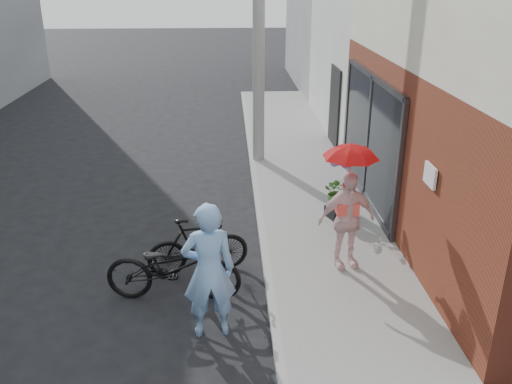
{
  "coord_description": "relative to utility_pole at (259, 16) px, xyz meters",
  "views": [
    {
      "loc": [
        0.38,
        -6.7,
        4.46
      ],
      "look_at": [
        0.8,
        1.47,
        1.1
      ],
      "focal_mm": 38.0,
      "sensor_mm": 36.0,
      "label": 1
    }
  ],
  "objects": [
    {
      "name": "bike_left",
      "position": [
        -1.56,
        -5.9,
        -2.99
      ],
      "size": [
        2.01,
        0.86,
        1.03
      ],
      "primitive_type": "imported",
      "rotation": [
        0.0,
        0.0,
        1.48
      ],
      "color": "black",
      "rests_on": "ground"
    },
    {
      "name": "plaster_building",
      "position": [
        6.1,
        3.0,
        0.0
      ],
      "size": [
        8.0,
        6.0,
        7.0
      ],
      "primitive_type": "cube",
      "color": "silver",
      "rests_on": "ground"
    },
    {
      "name": "curb",
      "position": [
        -0.16,
        -4.0,
        -3.44
      ],
      "size": [
        0.12,
        24.0,
        0.12
      ],
      "primitive_type": "cube",
      "color": "#9E9E99",
      "rests_on": "ground"
    },
    {
      "name": "planter",
      "position": [
        1.3,
        -3.46,
        -3.28
      ],
      "size": [
        0.48,
        0.48,
        0.19
      ],
      "primitive_type": "cube",
      "rotation": [
        0.0,
        0.0,
        0.36
      ],
      "color": "black",
      "rests_on": "sidewalk"
    },
    {
      "name": "officer",
      "position": [
        -1.01,
        -6.72,
        -2.56
      ],
      "size": [
        0.73,
        0.52,
        1.87
      ],
      "primitive_type": "imported",
      "rotation": [
        0.0,
        0.0,
        3.26
      ],
      "color": "#7FADE3",
      "rests_on": "ground"
    },
    {
      "name": "utility_pole",
      "position": [
        0.0,
        0.0,
        0.0
      ],
      "size": [
        0.28,
        0.28,
        7.0
      ],
      "primitive_type": "cylinder",
      "color": "#9E9E99",
      "rests_on": "ground"
    },
    {
      "name": "parasol",
      "position": [
        1.05,
        -5.27,
        -1.46
      ],
      "size": [
        0.8,
        0.8,
        0.7
      ],
      "primitive_type": "imported",
      "color": "red",
      "rests_on": "kimono_woman"
    },
    {
      "name": "bike_right",
      "position": [
        -1.24,
        -5.17,
        -3.02
      ],
      "size": [
        1.64,
        0.74,
        0.95
      ],
      "primitive_type": "imported",
      "rotation": [
        0.0,
        0.0,
        1.76
      ],
      "color": "black",
      "rests_on": "ground"
    },
    {
      "name": "sidewalk",
      "position": [
        1.0,
        -4.0,
        -3.44
      ],
      "size": [
        2.2,
        24.0,
        0.12
      ],
      "primitive_type": "cube",
      "color": "gray",
      "rests_on": "ground"
    },
    {
      "name": "kimono_woman",
      "position": [
        1.05,
        -5.27,
        -2.59
      ],
      "size": [
        0.98,
        0.57,
        1.57
      ],
      "primitive_type": "imported",
      "rotation": [
        0.0,
        0.0,
        0.22
      ],
      "color": "silver",
      "rests_on": "sidewalk"
    },
    {
      "name": "potted_plant",
      "position": [
        1.3,
        -3.46,
        -2.87
      ],
      "size": [
        0.57,
        0.49,
        0.63
      ],
      "primitive_type": "imported",
      "color": "#3F6C2B",
      "rests_on": "planter"
    },
    {
      "name": "ground",
      "position": [
        -1.1,
        -6.0,
        -3.5
      ],
      "size": [
        80.0,
        80.0,
        0.0
      ],
      "primitive_type": "plane",
      "color": "black",
      "rests_on": "ground"
    }
  ]
}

